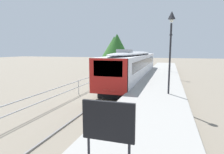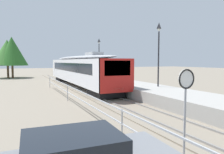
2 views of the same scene
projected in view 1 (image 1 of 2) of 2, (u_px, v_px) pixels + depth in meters
name	position (u px, v px, depth m)	size (l,w,h in m)	color
ground_plane	(87.00, 92.00, 17.02)	(160.00, 160.00, 0.00)	slate
track_rails	(119.00, 94.00, 16.14)	(3.20, 60.00, 0.14)	slate
commuter_train	(134.00, 64.00, 22.62)	(2.82, 20.46, 3.74)	silver
station_platform	(157.00, 92.00, 15.13)	(3.90, 60.00, 0.90)	#999691
platform_lamp_mid_platform	(171.00, 37.00, 12.03)	(0.34, 0.34, 5.35)	#232328
platform_lamp_far_end	(171.00, 44.00, 25.06)	(0.34, 0.34, 5.35)	#232328
platform_notice_board	(108.00, 124.00, 4.12)	(1.20, 0.08, 1.80)	#232328
tree_behind_carpark	(114.00, 47.00, 42.16)	(5.58, 5.58, 6.88)	brown
tree_behind_station_far	(117.00, 45.00, 41.58)	(5.47, 5.47, 7.42)	brown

